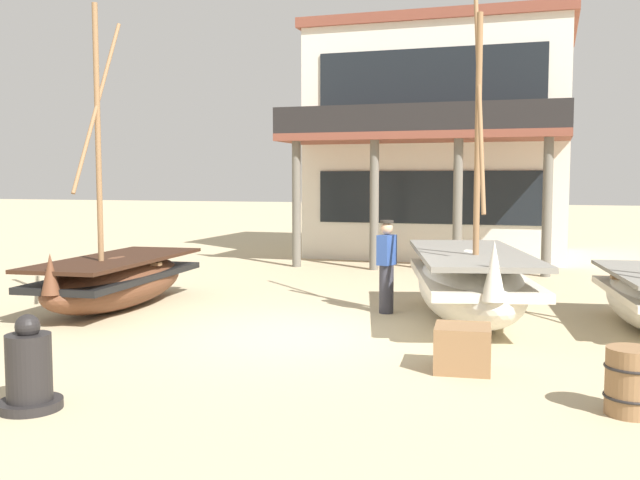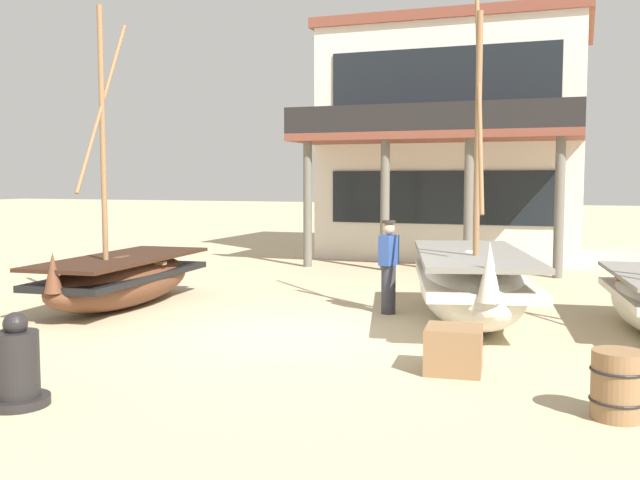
{
  "view_description": "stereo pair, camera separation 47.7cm",
  "coord_description": "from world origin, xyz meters",
  "px_view_note": "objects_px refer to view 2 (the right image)",
  "views": [
    {
      "loc": [
        3.69,
        -10.49,
        2.43
      ],
      "look_at": [
        0.0,
        1.0,
        1.4
      ],
      "focal_mm": 40.53,
      "sensor_mm": 36.0,
      "label": 1
    },
    {
      "loc": [
        4.14,
        -10.34,
        2.43
      ],
      "look_at": [
        0.0,
        1.0,
        1.4
      ],
      "focal_mm": 40.53,
      "sensor_mm": 36.0,
      "label": 2
    }
  ],
  "objects_px": {
    "fishing_boat_centre_large": "(122,278)",
    "harbor_building_main": "(457,142)",
    "fishing_boat_near_left": "(471,283)",
    "wooden_barrel": "(618,385)",
    "fisherman_by_hull": "(389,268)",
    "cargo_crate": "(454,349)",
    "capstan_winch": "(17,369)"
  },
  "relations": [
    {
      "from": "capstan_winch",
      "to": "wooden_barrel",
      "type": "xyz_separation_m",
      "value": [
        6.02,
        1.74,
        -0.05
      ]
    },
    {
      "from": "fishing_boat_centre_large",
      "to": "wooden_barrel",
      "type": "relative_size",
      "value": 7.85
    },
    {
      "from": "fishing_boat_centre_large",
      "to": "harbor_building_main",
      "type": "xyz_separation_m",
      "value": [
        4.36,
        11.81,
        3.06
      ]
    },
    {
      "from": "wooden_barrel",
      "to": "harbor_building_main",
      "type": "distance_m",
      "value": 16.42
    },
    {
      "from": "fishing_boat_centre_large",
      "to": "cargo_crate",
      "type": "distance_m",
      "value": 7.18
    },
    {
      "from": "wooden_barrel",
      "to": "capstan_winch",
      "type": "bearing_deg",
      "value": -163.85
    },
    {
      "from": "fishing_boat_near_left",
      "to": "cargo_crate",
      "type": "relative_size",
      "value": 8.7
    },
    {
      "from": "fishing_boat_near_left",
      "to": "fishing_boat_centre_large",
      "type": "distance_m",
      "value": 6.5
    },
    {
      "from": "cargo_crate",
      "to": "harbor_building_main",
      "type": "xyz_separation_m",
      "value": [
        -2.36,
        14.32,
        3.31
      ]
    },
    {
      "from": "fishing_boat_centre_large",
      "to": "cargo_crate",
      "type": "relative_size",
      "value": 7.93
    },
    {
      "from": "capstan_winch",
      "to": "cargo_crate",
      "type": "distance_m",
      "value": 5.1
    },
    {
      "from": "fishing_boat_centre_large",
      "to": "wooden_barrel",
      "type": "height_order",
      "value": "fishing_boat_centre_large"
    },
    {
      "from": "capstan_winch",
      "to": "wooden_barrel",
      "type": "bearing_deg",
      "value": 16.15
    },
    {
      "from": "harbor_building_main",
      "to": "fishing_boat_near_left",
      "type": "bearing_deg",
      "value": -79.27
    },
    {
      "from": "fisherman_by_hull",
      "to": "wooden_barrel",
      "type": "xyz_separation_m",
      "value": [
        3.63,
        -4.77,
        -0.48
      ]
    },
    {
      "from": "fishing_boat_centre_large",
      "to": "capstan_winch",
      "type": "bearing_deg",
      "value": -64.93
    },
    {
      "from": "capstan_winch",
      "to": "wooden_barrel",
      "type": "distance_m",
      "value": 6.26
    },
    {
      "from": "wooden_barrel",
      "to": "cargo_crate",
      "type": "bearing_deg",
      "value": 146.85
    },
    {
      "from": "fishing_boat_centre_large",
      "to": "capstan_winch",
      "type": "relative_size",
      "value": 5.41
    },
    {
      "from": "fishing_boat_near_left",
      "to": "fisherman_by_hull",
      "type": "xyz_separation_m",
      "value": [
        -1.52,
        0.31,
        0.16
      ]
    },
    {
      "from": "fishing_boat_centre_large",
      "to": "fisherman_by_hull",
      "type": "height_order",
      "value": "fishing_boat_centre_large"
    },
    {
      "from": "fishing_boat_near_left",
      "to": "wooden_barrel",
      "type": "distance_m",
      "value": 4.94
    },
    {
      "from": "fisherman_by_hull",
      "to": "fishing_boat_near_left",
      "type": "bearing_deg",
      "value": -11.53
    },
    {
      "from": "fishing_boat_centre_large",
      "to": "fisherman_by_hull",
      "type": "bearing_deg",
      "value": 11.88
    },
    {
      "from": "fishing_boat_centre_large",
      "to": "harbor_building_main",
      "type": "bearing_deg",
      "value": 69.72
    },
    {
      "from": "fishing_boat_near_left",
      "to": "fishing_boat_centre_large",
      "type": "bearing_deg",
      "value": -173.56
    },
    {
      "from": "fishing_boat_near_left",
      "to": "capstan_winch",
      "type": "height_order",
      "value": "fishing_boat_near_left"
    },
    {
      "from": "fishing_boat_centre_large",
      "to": "harbor_building_main",
      "type": "relative_size",
      "value": 0.68
    },
    {
      "from": "fishing_boat_near_left",
      "to": "fishing_boat_centre_large",
      "type": "xyz_separation_m",
      "value": [
        -6.46,
        -0.73,
        -0.13
      ]
    },
    {
      "from": "fishing_boat_centre_large",
      "to": "cargo_crate",
      "type": "bearing_deg",
      "value": -20.52
    },
    {
      "from": "capstan_winch",
      "to": "cargo_crate",
      "type": "xyz_separation_m",
      "value": [
        4.16,
        2.95,
        -0.11
      ]
    },
    {
      "from": "cargo_crate",
      "to": "harbor_building_main",
      "type": "bearing_deg",
      "value": 99.34
    }
  ]
}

